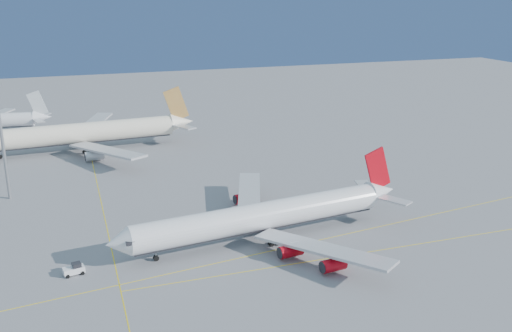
% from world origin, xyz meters
% --- Properties ---
extents(ground, '(500.00, 500.00, 0.00)m').
position_xyz_m(ground, '(0.00, 0.00, 0.00)').
color(ground, slate).
rests_on(ground, ground).
extents(taxiway_lines, '(118.86, 140.00, 0.02)m').
position_xyz_m(taxiway_lines, '(-14.71, 6.34, 0.01)').
color(taxiway_lines, yellow).
rests_on(taxiway_lines, ground).
extents(airliner_virgin, '(64.60, 57.60, 15.95)m').
position_xyz_m(airliner_virgin, '(-9.36, -1.40, 4.81)').
color(airliner_virgin, white).
rests_on(airliner_virgin, ground).
extents(airliner_etihad, '(70.46, 64.96, 18.38)m').
position_xyz_m(airliner_etihad, '(-40.79, 79.29, 5.60)').
color(airliner_etihad, white).
rests_on(airliner_etihad, ground).
extents(pushback_tug, '(3.96, 2.84, 2.06)m').
position_xyz_m(pushback_tug, '(-47.13, -5.09, 0.96)').
color(pushback_tug, white).
rests_on(pushback_tug, ground).
extents(light_mast, '(2.41, 2.41, 27.83)m').
position_xyz_m(light_mast, '(-60.78, 40.14, 16.42)').
color(light_mast, gray).
rests_on(light_mast, ground).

